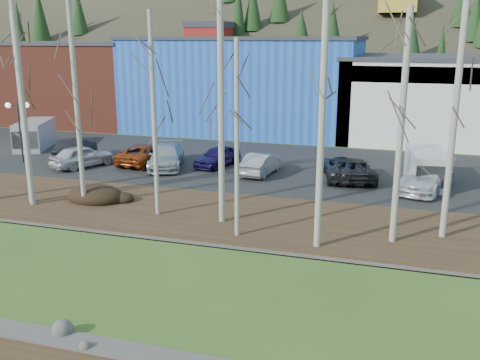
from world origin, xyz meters
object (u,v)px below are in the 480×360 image
(car_4, at_px, (218,156))
(car_5, at_px, (261,163))
(van_white, at_px, (427,168))
(car_6, at_px, (344,168))
(car_3, at_px, (166,156))
(van_grey, at_px, (34,135))
(car_7, at_px, (426,176))
(car_2, at_px, (146,154))
(street_lamp, at_px, (18,115))
(car_0, at_px, (82,156))
(car_8, at_px, (354,168))
(car_1, at_px, (75,149))

(car_4, distance_m, car_5, 3.44)
(car_4, height_order, van_white, van_white)
(car_6, height_order, van_white, van_white)
(car_3, relative_size, van_grey, 0.98)
(car_7, bearing_deg, car_2, -166.68)
(car_5, xyz_separation_m, car_6, (4.92, 0.39, 0.00))
(street_lamp, relative_size, car_0, 0.96)
(car_6, xyz_separation_m, car_7, (4.59, -1.11, 0.09))
(car_0, xyz_separation_m, car_5, (11.51, 1.55, -0.05))
(car_7, xyz_separation_m, van_white, (0.04, 1.06, 0.22))
(car_4, distance_m, car_6, 8.19)
(car_4, height_order, car_8, car_8)
(car_2, xyz_separation_m, car_3, (1.68, -0.53, 0.05))
(car_0, height_order, car_7, car_7)
(car_0, distance_m, car_2, 4.06)
(car_4, distance_m, van_white, 12.81)
(car_6, relative_size, van_white, 1.03)
(street_lamp, relative_size, car_7, 0.77)
(car_1, bearing_deg, car_0, 120.92)
(car_2, bearing_deg, street_lamp, 19.41)
(car_0, bearing_deg, street_lamp, 26.28)
(car_4, bearing_deg, car_8, 9.67)
(car_1, distance_m, car_8, 18.57)
(car_0, height_order, van_grey, van_grey)
(car_3, height_order, van_white, van_white)
(street_lamp, xyz_separation_m, car_6, (21.02, 1.98, -2.47))
(car_2, xyz_separation_m, car_7, (17.48, -1.16, 0.08))
(car_7, height_order, car_8, car_7)
(street_lamp, bearing_deg, van_grey, 96.30)
(car_7, bearing_deg, car_8, -178.35)
(street_lamp, height_order, van_grey, street_lamp)
(street_lamp, relative_size, car_2, 0.83)
(car_3, xyz_separation_m, van_grey, (-11.98, 2.61, 0.30))
(car_2, bearing_deg, van_grey, -6.02)
(car_5, xyz_separation_m, van_grey, (-18.27, 2.52, 0.36))
(car_2, relative_size, car_8, 1.01)
(car_3, height_order, car_7, car_7)
(car_1, bearing_deg, car_4, 172.77)
(street_lamp, height_order, car_1, street_lamp)
(car_1, relative_size, van_white, 0.97)
(car_3, bearing_deg, car_7, -20.80)
(car_0, bearing_deg, car_7, -151.94)
(car_0, relative_size, car_5, 1.03)
(car_4, xyz_separation_m, car_6, (8.16, -0.77, 0.02))
(car_5, relative_size, van_white, 0.86)
(van_white, bearing_deg, car_1, 173.31)
(car_4, height_order, car_6, car_6)
(car_0, height_order, car_5, car_0)
(car_1, xyz_separation_m, car_7, (22.57, -0.73, 0.01))
(car_3, distance_m, car_7, 15.81)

